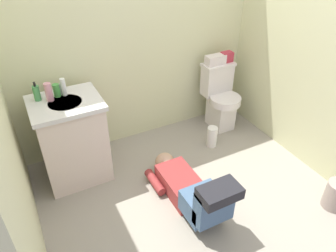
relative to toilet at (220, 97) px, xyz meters
The scene contains 15 objects.
ground_plane 1.25m from the toilet, 138.37° to the right, with size 3.03×3.09×0.04m, color gray.
wall_back 1.25m from the toilet, 161.57° to the left, with size 2.69×0.08×2.40m, color beige.
wall_right 1.22m from the toilet, 61.93° to the right, with size 0.08×2.09×2.40m, color beige.
toilet is the anchor object (origin of this frame).
vanity_cabinet 1.71m from the toilet, behind, with size 0.60×0.52×0.82m.
faucet 1.78m from the toilet, behind, with size 0.02×0.02×0.10m, color silver.
person_plumber 1.35m from the toilet, 134.64° to the right, with size 0.38×1.06×0.52m.
tissue_box 0.44m from the toilet, 116.43° to the left, with size 0.22×0.11×0.10m, color silver.
toiletry_bag 0.46m from the toilet, 40.77° to the left, with size 0.12×0.09×0.11m, color #B22D3F.
soap_dispenser 1.97m from the toilet, behind, with size 0.06×0.06×0.17m.
bottle_pink 1.89m from the toilet, behind, with size 0.06×0.06×0.16m, color pink.
bottle_green 1.81m from the toilet, behind, with size 0.06×0.06×0.11m, color green.
bottle_white 1.76m from the toilet, behind, with size 0.04×0.04×0.15m, color white.
trash_can 1.56m from the toilet, 84.03° to the right, with size 0.19×0.19×0.26m, color gray.
paper_towel_roll 0.51m from the toilet, 133.20° to the right, with size 0.11×0.11×0.23m, color white.
Camera 1 is at (-1.12, -1.81, 2.17)m, focal length 34.36 mm.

